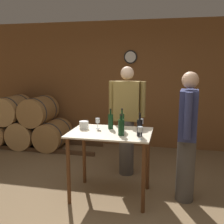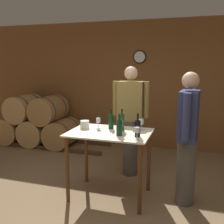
% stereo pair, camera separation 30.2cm
% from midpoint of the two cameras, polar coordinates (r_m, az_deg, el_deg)
% --- Properties ---
extents(ground_plane, '(14.00, 14.00, 0.00)m').
position_cam_midpoint_polar(ground_plane, '(3.36, -4.99, -22.11)').
color(ground_plane, brown).
extents(back_wall, '(8.40, 0.08, 2.70)m').
position_cam_midpoint_polar(back_wall, '(5.68, 3.60, 5.88)').
color(back_wall, brown).
rests_on(back_wall, ground_plane).
extents(barrel_rack, '(3.28, 0.79, 1.12)m').
position_cam_midpoint_polar(barrel_rack, '(6.09, -19.51, -2.57)').
color(barrel_rack, '#4C331E').
rests_on(barrel_rack, ground_plane).
extents(tasting_table, '(1.08, 0.75, 0.92)m').
position_cam_midpoint_polar(tasting_table, '(3.53, -2.82, -7.07)').
color(tasting_table, beige).
rests_on(tasting_table, ground_plane).
extents(wine_bottle_far_left, '(0.07, 0.07, 0.28)m').
position_cam_midpoint_polar(wine_bottle_far_left, '(3.62, -2.70, -1.99)').
color(wine_bottle_far_left, black).
rests_on(wine_bottle_far_left, tasting_table).
extents(wine_bottle_left, '(0.06, 0.06, 0.30)m').
position_cam_midpoint_polar(wine_bottle_left, '(3.53, -0.27, -2.09)').
color(wine_bottle_left, '#193819').
rests_on(wine_bottle_left, tasting_table).
extents(wine_bottle_center, '(0.08, 0.08, 0.27)m').
position_cam_midpoint_polar(wine_bottle_center, '(3.29, -0.61, -3.31)').
color(wine_bottle_center, black).
rests_on(wine_bottle_center, tasting_table).
extents(wine_bottle_right, '(0.07, 0.07, 0.30)m').
position_cam_midpoint_polar(wine_bottle_right, '(3.25, 3.40, -3.37)').
color(wine_bottle_right, black).
rests_on(wine_bottle_right, tasting_table).
extents(wine_glass_near_left, '(0.06, 0.06, 0.15)m').
position_cam_midpoint_polar(wine_glass_near_left, '(3.63, -5.53, -2.00)').
color(wine_glass_near_left, silver).
rests_on(wine_glass_near_left, tasting_table).
extents(wine_glass_near_center, '(0.07, 0.07, 0.16)m').
position_cam_midpoint_polar(wine_glass_near_center, '(3.38, -0.46, -2.67)').
color(wine_glass_near_center, silver).
rests_on(wine_glass_near_center, tasting_table).
extents(wine_glass_near_right, '(0.07, 0.07, 0.16)m').
position_cam_midpoint_polar(wine_glass_near_right, '(3.57, 3.90, -2.10)').
color(wine_glass_near_right, silver).
rests_on(wine_glass_near_right, tasting_table).
extents(wine_glass_far_side, '(0.06, 0.06, 0.16)m').
position_cam_midpoint_polar(wine_glass_far_side, '(3.11, 3.43, -3.94)').
color(wine_glass_far_side, silver).
rests_on(wine_glass_far_side, tasting_table).
extents(ice_bucket, '(0.13, 0.13, 0.11)m').
position_cam_midpoint_polar(ice_bucket, '(3.66, -8.49, -2.84)').
color(ice_bucket, white).
rests_on(ice_bucket, tasting_table).
extents(person_host, '(0.59, 0.24, 1.77)m').
position_cam_midpoint_polar(person_host, '(4.21, 1.19, -1.44)').
color(person_host, '#4C4742').
rests_on(person_host, ground_plane).
extents(person_visitor_with_scarf, '(0.25, 0.59, 1.71)m').
position_cam_midpoint_polar(person_visitor_with_scarf, '(3.48, 13.72, -4.83)').
color(person_visitor_with_scarf, '#4C4742').
rests_on(person_visitor_with_scarf, ground_plane).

